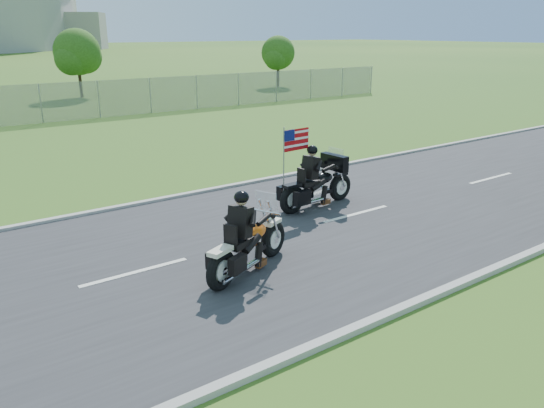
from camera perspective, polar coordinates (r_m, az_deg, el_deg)
ground at (r=11.63m, az=-5.29°, el=-5.04°), size 420.00×420.00×0.00m
road at (r=11.62m, az=-5.29°, el=-4.95°), size 120.00×8.00×0.04m
curb_north at (r=15.04m, az=-13.16°, el=0.20°), size 120.00×0.18×0.12m
curb_south at (r=8.72m, az=8.75°, el=-13.25°), size 120.00×0.18×0.12m
tree_fence_near at (r=40.95m, az=-20.16°, el=14.87°), size 3.52×3.28×4.75m
tree_fence_far at (r=46.31m, az=0.68°, el=15.77°), size 3.08×2.87×4.20m
motorcycle_lead at (r=10.36m, az=-2.66°, el=-4.65°), size 2.47×1.29×1.75m
motorcycle_follow at (r=14.25m, az=4.84°, el=1.92°), size 2.60×0.87×2.17m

